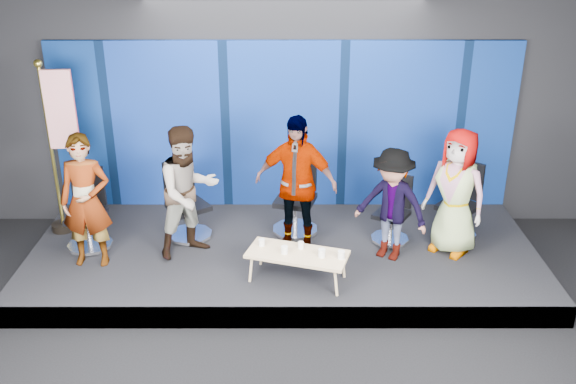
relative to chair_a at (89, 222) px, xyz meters
name	(u,v)px	position (x,y,z in m)	size (l,w,h in m)	color
room_walls	(282,173)	(2.71, -2.55, 1.77)	(10.02, 8.02, 3.51)	black
riser	(284,256)	(2.71, -0.05, -0.51)	(7.00, 3.00, 0.30)	black
backdrop	(284,126)	(2.71, 1.40, 0.94)	(7.00, 0.08, 2.60)	#072254
chair_a	(89,222)	(0.00, 0.00, 0.00)	(0.63, 0.63, 1.11)	silver
panelist_a	(86,201)	(0.17, -0.48, 0.53)	(0.65, 0.43, 1.80)	black
chair_b	(187,212)	(1.33, 0.29, 0.00)	(0.88, 0.88, 1.12)	silver
panelist_b	(188,192)	(1.45, -0.20, 0.54)	(0.88, 0.69, 1.81)	black
chair_c	(296,206)	(2.89, 0.45, 0.03)	(0.82, 0.82, 1.19)	silver
panelist_c	(296,184)	(2.87, -0.06, 0.60)	(1.13, 0.47, 1.92)	black
chair_d	(392,220)	(4.24, 0.17, -0.05)	(0.74, 0.74, 0.96)	silver
panelist_d	(392,205)	(4.13, -0.32, 0.41)	(1.00, 0.58, 1.55)	black
chair_e	(459,212)	(5.22, 0.32, -0.01)	(0.86, 0.86, 1.08)	silver
panelist_e	(456,192)	(5.01, -0.14, 0.51)	(0.86, 0.56, 1.76)	black
coffee_table	(297,255)	(2.89, -0.92, -0.01)	(1.36, 0.88, 0.39)	tan
mug_a	(262,242)	(2.43, -0.73, 0.07)	(0.08, 0.08, 0.09)	white
mug_b	(285,250)	(2.72, -0.93, 0.07)	(0.09, 0.09, 0.10)	white
mug_c	(301,245)	(2.93, -0.80, 0.07)	(0.07, 0.07, 0.09)	white
mug_d	(322,253)	(3.18, -1.02, 0.07)	(0.09, 0.09, 0.11)	white
mug_e	(341,255)	(3.42, -1.06, 0.07)	(0.09, 0.09, 0.10)	white
flag_stand	(60,144)	(-0.41, 0.47, 0.97)	(0.58, 0.34, 2.52)	black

